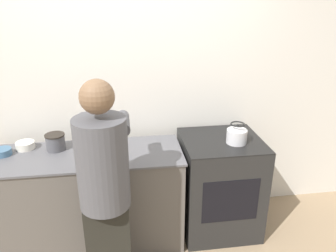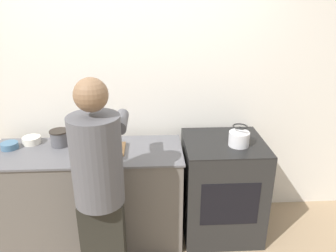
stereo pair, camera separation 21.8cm
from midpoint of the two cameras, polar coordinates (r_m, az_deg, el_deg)
wall_back at (r=3.10m, az=-9.45°, el=5.98°), size 8.00×0.05×2.60m
counter at (r=3.08m, az=-15.66°, el=-12.21°), size 1.65×0.60×0.89m
oven at (r=3.17m, az=6.93°, el=-10.09°), size 0.71×0.67×0.93m
person at (r=2.36m, az=-13.63°, el=-10.36°), size 0.40×0.63×1.67m
cutting_board at (r=2.84m, az=-13.29°, el=-4.42°), size 0.33×0.26×0.02m
knife at (r=2.82m, az=-12.81°, el=-4.37°), size 0.21×0.10×0.01m
kettle at (r=2.87m, az=9.78°, el=-1.54°), size 0.18×0.18×0.18m
bowl_prep at (r=3.10m, az=-28.69°, el=-4.03°), size 0.14×0.14×0.05m
bowl_mixing at (r=3.13m, az=-25.45°, el=-3.10°), size 0.16×0.16×0.06m
canister_jar at (r=3.00m, az=-21.01°, el=-2.64°), size 0.17×0.17×0.14m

